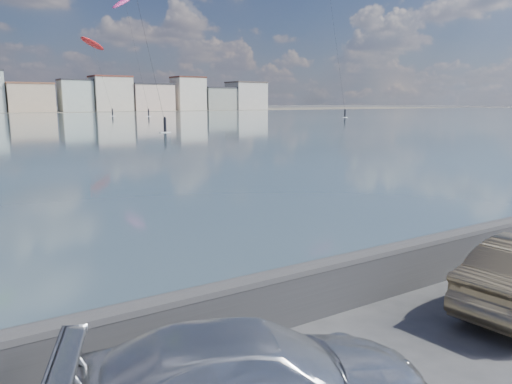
% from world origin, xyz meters
% --- Properties ---
extents(seawall, '(400.00, 0.36, 1.08)m').
position_xyz_m(seawall, '(0.00, 2.70, 0.58)').
color(seawall, '#28282B').
rests_on(seawall, ground).
extents(car_silver, '(4.84, 3.28, 1.30)m').
position_xyz_m(car_silver, '(-1.28, 0.55, 0.65)').
color(car_silver, silver).
rests_on(car_silver, ground).
extents(kitesurfer_5, '(9.05, 13.11, 20.55)m').
position_xyz_m(kitesurfer_5, '(33.92, 134.08, 18.57)').
color(kitesurfer_5, red).
rests_on(kitesurfer_5, ground).
extents(kitesurfer_8, '(9.72, 15.11, 32.87)m').
position_xyz_m(kitesurfer_8, '(41.86, 130.09, 29.52)').
color(kitesurfer_8, '#E5338C').
rests_on(kitesurfer_8, ground).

